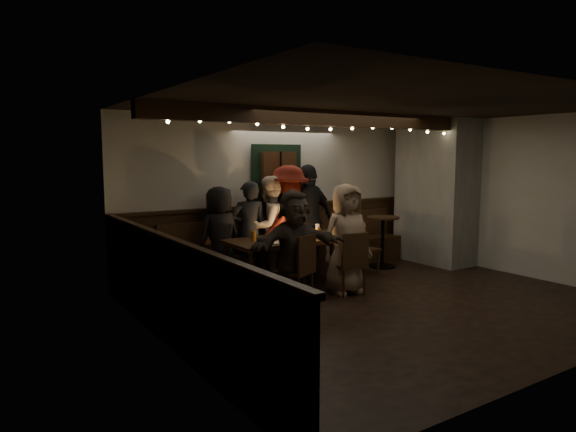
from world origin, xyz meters
TOP-DOWN VIEW (x-y plane):
  - room at (1.07, 1.42)m, footprint 6.02×5.01m
  - dining_table at (-0.52, 1.40)m, footprint 2.09×0.89m
  - chair_near_left at (-0.99, 0.58)m, footprint 0.55×0.55m
  - chair_near_right at (-0.13, 0.55)m, footprint 0.48×0.48m
  - chair_end at (0.83, 1.46)m, footprint 0.44×0.44m
  - high_top at (1.52, 1.68)m, footprint 0.57×0.57m
  - person_a at (-1.42, 2.11)m, footprint 0.81×0.59m
  - person_b at (-0.93, 2.08)m, footprint 0.66×0.54m
  - person_c at (-0.55, 2.10)m, footprint 0.90×0.76m
  - person_d at (-0.23, 2.02)m, footprint 1.33×1.03m
  - person_e at (0.22, 2.08)m, footprint 1.14×0.69m
  - person_f at (-1.05, 0.62)m, footprint 1.43×0.48m
  - person_g at (-0.12, 0.69)m, footprint 0.82×0.58m

SIDE VIEW (x-z plane):
  - chair_end at x=0.83m, z-range 0.06..0.94m
  - chair_near_right at x=-0.13m, z-range 0.06..0.96m
  - chair_near_left at x=-0.99m, z-range 0.06..0.99m
  - high_top at x=1.52m, z-range 0.12..1.02m
  - dining_table at x=-0.52m, z-range 0.23..1.13m
  - person_a at x=-1.42m, z-range 0.00..1.51m
  - person_f at x=-1.05m, z-range 0.00..1.53m
  - person_g at x=-0.12m, z-range 0.00..1.57m
  - person_b at x=-0.93m, z-range 0.00..1.57m
  - person_c at x=-0.55m, z-range 0.00..1.64m
  - person_d at x=-0.23m, z-range 0.00..1.81m
  - person_e at x=0.22m, z-range 0.00..1.82m
  - room at x=1.07m, z-range -0.24..2.38m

